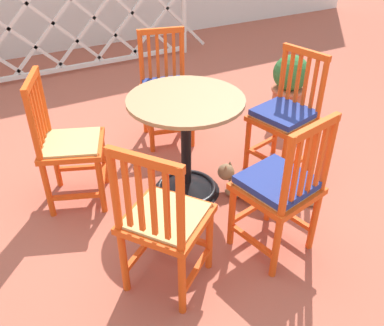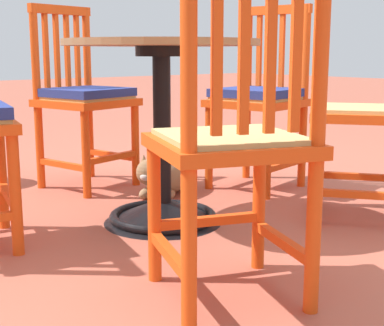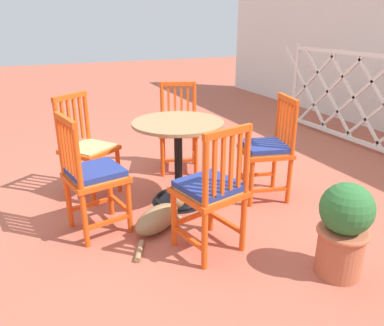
{
  "view_description": "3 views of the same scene",
  "coord_description": "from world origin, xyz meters",
  "px_view_note": "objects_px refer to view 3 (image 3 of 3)",
  "views": [
    {
      "loc": [
        -1.07,
        -2.05,
        1.85
      ],
      "look_at": [
        0.02,
        -0.05,
        0.34
      ],
      "focal_mm": 39.19,
      "sensor_mm": 36.0,
      "label": 1
    },
    {
      "loc": [
        -1.76,
        1.44,
        0.68
      ],
      "look_at": [
        -0.09,
        0.07,
        0.26
      ],
      "focal_mm": 53.81,
      "sensor_mm": 36.0,
      "label": 2
    },
    {
      "loc": [
        2.81,
        -1.0,
        1.51
      ],
      "look_at": [
        0.11,
        0.2,
        0.37
      ],
      "focal_mm": 34.81,
      "sensor_mm": 36.0,
      "label": 3
    }
  ],
  "objects_px": {
    "cafe_table": "(179,172)",
    "orange_chair_near_fence": "(87,149)",
    "orange_chair_facing_out": "(211,191)",
    "orange_chair_tucked_in": "(179,130)",
    "tabby_cat": "(161,217)",
    "orange_chair_at_corner": "(93,176)",
    "terracotta_planter": "(344,228)",
    "orange_chair_by_planter": "(267,150)"
  },
  "relations": [
    {
      "from": "orange_chair_by_planter",
      "to": "orange_chair_tucked_in",
      "type": "height_order",
      "value": "same"
    },
    {
      "from": "cafe_table",
      "to": "orange_chair_near_fence",
      "type": "relative_size",
      "value": 0.83
    },
    {
      "from": "orange_chair_facing_out",
      "to": "terracotta_planter",
      "type": "relative_size",
      "value": 1.47
    },
    {
      "from": "orange_chair_tucked_in",
      "to": "tabby_cat",
      "type": "xyz_separation_m",
      "value": [
        1.09,
        -0.59,
        -0.34
      ]
    },
    {
      "from": "orange_chair_tucked_in",
      "to": "terracotta_planter",
      "type": "distance_m",
      "value": 2.08
    },
    {
      "from": "orange_chair_facing_out",
      "to": "tabby_cat",
      "type": "distance_m",
      "value": 0.58
    },
    {
      "from": "orange_chair_tucked_in",
      "to": "orange_chair_near_fence",
      "type": "xyz_separation_m",
      "value": [
        0.23,
        -0.98,
        0.0
      ]
    },
    {
      "from": "orange_chair_at_corner",
      "to": "terracotta_planter",
      "type": "relative_size",
      "value": 1.47
    },
    {
      "from": "orange_chair_at_corner",
      "to": "orange_chair_facing_out",
      "type": "relative_size",
      "value": 1.0
    },
    {
      "from": "orange_chair_tucked_in",
      "to": "tabby_cat",
      "type": "bearing_deg",
      "value": -28.7
    },
    {
      "from": "orange_chair_near_fence",
      "to": "orange_chair_facing_out",
      "type": "height_order",
      "value": "same"
    },
    {
      "from": "orange_chair_by_planter",
      "to": "tabby_cat",
      "type": "height_order",
      "value": "orange_chair_by_planter"
    },
    {
      "from": "orange_chair_facing_out",
      "to": "orange_chair_by_planter",
      "type": "bearing_deg",
      "value": 123.57
    },
    {
      "from": "orange_chair_at_corner",
      "to": "terracotta_planter",
      "type": "height_order",
      "value": "orange_chair_at_corner"
    },
    {
      "from": "orange_chair_tucked_in",
      "to": "orange_chair_facing_out",
      "type": "bearing_deg",
      "value": -14.14
    },
    {
      "from": "orange_chair_near_fence",
      "to": "orange_chair_facing_out",
      "type": "xyz_separation_m",
      "value": [
        1.26,
        0.6,
        0.01
      ]
    },
    {
      "from": "cafe_table",
      "to": "terracotta_planter",
      "type": "relative_size",
      "value": 1.23
    },
    {
      "from": "orange_chair_tucked_in",
      "to": "orange_chair_near_fence",
      "type": "bearing_deg",
      "value": -76.74
    },
    {
      "from": "cafe_table",
      "to": "tabby_cat",
      "type": "distance_m",
      "value": 0.51
    },
    {
      "from": "tabby_cat",
      "to": "orange_chair_tucked_in",
      "type": "bearing_deg",
      "value": 151.3
    },
    {
      "from": "cafe_table",
      "to": "terracotta_planter",
      "type": "distance_m",
      "value": 1.45
    },
    {
      "from": "cafe_table",
      "to": "terracotta_planter",
      "type": "bearing_deg",
      "value": 21.87
    },
    {
      "from": "orange_chair_facing_out",
      "to": "terracotta_planter",
      "type": "xyz_separation_m",
      "value": [
        0.57,
        0.62,
        -0.12
      ]
    },
    {
      "from": "orange_chair_facing_out",
      "to": "orange_chair_at_corner",
      "type": "bearing_deg",
      "value": -130.81
    },
    {
      "from": "cafe_table",
      "to": "orange_chair_near_fence",
      "type": "distance_m",
      "value": 0.85
    },
    {
      "from": "orange_chair_by_planter",
      "to": "orange_chair_near_fence",
      "type": "relative_size",
      "value": 1.0
    },
    {
      "from": "cafe_table",
      "to": "orange_chair_facing_out",
      "type": "relative_size",
      "value": 0.83
    },
    {
      "from": "cafe_table",
      "to": "tabby_cat",
      "type": "height_order",
      "value": "cafe_table"
    },
    {
      "from": "orange_chair_facing_out",
      "to": "tabby_cat",
      "type": "bearing_deg",
      "value": -151.67
    },
    {
      "from": "orange_chair_near_fence",
      "to": "terracotta_planter",
      "type": "distance_m",
      "value": 2.2
    },
    {
      "from": "orange_chair_at_corner",
      "to": "orange_chair_tucked_in",
      "type": "bearing_deg",
      "value": 131.12
    },
    {
      "from": "orange_chair_tucked_in",
      "to": "orange_chair_near_fence",
      "type": "distance_m",
      "value": 1.0
    },
    {
      "from": "orange_chair_by_planter",
      "to": "terracotta_planter",
      "type": "height_order",
      "value": "orange_chair_by_planter"
    },
    {
      "from": "orange_chair_at_corner",
      "to": "orange_chair_facing_out",
      "type": "height_order",
      "value": "same"
    },
    {
      "from": "orange_chair_at_corner",
      "to": "orange_chair_near_fence",
      "type": "bearing_deg",
      "value": 174.24
    },
    {
      "from": "orange_chair_at_corner",
      "to": "tabby_cat",
      "type": "bearing_deg",
      "value": 69.04
    },
    {
      "from": "orange_chair_facing_out",
      "to": "terracotta_planter",
      "type": "bearing_deg",
      "value": 47.37
    },
    {
      "from": "orange_chair_at_corner",
      "to": "terracotta_planter",
      "type": "distance_m",
      "value": 1.73
    },
    {
      "from": "cafe_table",
      "to": "orange_chair_facing_out",
      "type": "bearing_deg",
      "value": -5.96
    },
    {
      "from": "orange_chair_at_corner",
      "to": "orange_chair_facing_out",
      "type": "bearing_deg",
      "value": 49.19
    },
    {
      "from": "orange_chair_by_planter",
      "to": "orange_chair_tucked_in",
      "type": "relative_size",
      "value": 1.0
    },
    {
      "from": "orange_chair_tucked_in",
      "to": "orange_chair_facing_out",
      "type": "distance_m",
      "value": 1.54
    }
  ]
}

